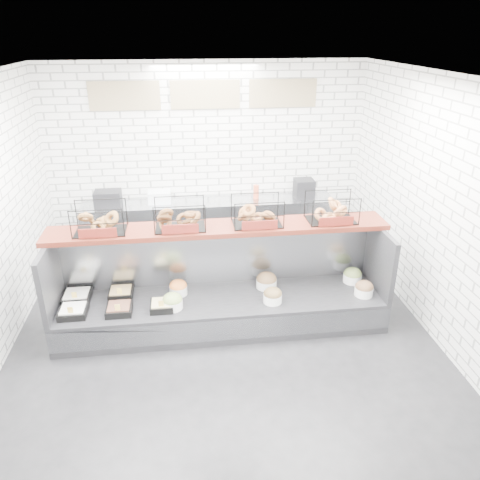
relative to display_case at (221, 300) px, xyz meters
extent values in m
plane|color=black|center=(0.01, -0.35, -0.32)|extent=(5.50, 5.50, 0.00)
cube|color=white|center=(0.01, 2.40, 1.18)|extent=(5.00, 0.02, 3.00)
cube|color=white|center=(2.51, -0.35, 1.18)|extent=(0.02, 5.50, 3.00)
cube|color=white|center=(0.01, -0.35, 2.68)|extent=(5.00, 5.50, 0.02)
cube|color=tan|center=(-1.19, 2.37, 2.18)|extent=(1.05, 0.03, 0.42)
cube|color=tan|center=(0.01, 2.37, 2.18)|extent=(1.05, 0.03, 0.42)
cube|color=tan|center=(1.21, 2.37, 2.18)|extent=(1.05, 0.03, 0.42)
cube|color=black|center=(0.01, -0.05, -0.12)|extent=(4.00, 0.90, 0.40)
cube|color=#93969B|center=(0.01, -0.48, -0.10)|extent=(4.00, 0.03, 0.28)
cube|color=#93969B|center=(0.01, 0.36, 0.48)|extent=(4.00, 0.08, 0.80)
cube|color=black|center=(-1.96, -0.05, 0.48)|extent=(0.06, 0.90, 0.80)
cube|color=black|center=(1.98, -0.05, 0.48)|extent=(0.06, 0.90, 0.80)
cube|color=black|center=(-1.73, -0.21, 0.12)|extent=(0.31, 0.31, 0.08)
cube|color=white|center=(-1.73, -0.21, 0.15)|extent=(0.27, 0.27, 0.04)
cube|color=#FFD458|center=(-1.73, -0.32, 0.21)|extent=(0.06, 0.01, 0.08)
cube|color=black|center=(-1.75, 0.12, 0.12)|extent=(0.33, 0.33, 0.08)
cube|color=white|center=(-1.75, 0.12, 0.15)|extent=(0.28, 0.28, 0.04)
cube|color=#FFD458|center=(-1.75, 0.01, 0.21)|extent=(0.06, 0.01, 0.08)
cube|color=black|center=(-1.21, -0.23, 0.12)|extent=(0.29, 0.29, 0.08)
cube|color=brown|center=(-1.21, -0.23, 0.15)|extent=(0.25, 0.25, 0.04)
cube|color=#FFD458|center=(-1.21, -0.34, 0.21)|extent=(0.06, 0.01, 0.08)
cube|color=black|center=(-1.23, 0.13, 0.12)|extent=(0.29, 0.29, 0.08)
cube|color=tan|center=(-1.23, 0.13, 0.15)|extent=(0.25, 0.25, 0.04)
cube|color=#FFD458|center=(-1.23, 0.03, 0.21)|extent=(0.06, 0.01, 0.08)
cube|color=black|center=(-0.72, -0.22, 0.12)|extent=(0.27, 0.27, 0.08)
cube|color=#D3C182|center=(-0.72, -0.22, 0.15)|extent=(0.23, 0.23, 0.04)
cube|color=#FFD458|center=(-0.72, -0.32, 0.21)|extent=(0.06, 0.01, 0.08)
cylinder|color=white|center=(-0.59, -0.22, 0.13)|extent=(0.24, 0.24, 0.11)
ellipsoid|color=olive|center=(-0.59, -0.22, 0.19)|extent=(0.23, 0.23, 0.16)
cylinder|color=white|center=(-0.52, 0.10, 0.13)|extent=(0.22, 0.22, 0.11)
ellipsoid|color=orange|center=(-0.52, 0.10, 0.19)|extent=(0.22, 0.22, 0.15)
cylinder|color=white|center=(0.61, -0.23, 0.13)|extent=(0.23, 0.23, 0.11)
ellipsoid|color=brown|center=(0.61, -0.23, 0.19)|extent=(0.22, 0.22, 0.16)
cylinder|color=white|center=(0.59, 0.13, 0.13)|extent=(0.26, 0.26, 0.11)
ellipsoid|color=brown|center=(0.59, 0.13, 0.19)|extent=(0.26, 0.26, 0.18)
cylinder|color=white|center=(1.76, -0.22, 0.13)|extent=(0.23, 0.23, 0.11)
ellipsoid|color=brown|center=(1.76, -0.22, 0.19)|extent=(0.22, 0.22, 0.16)
cylinder|color=white|center=(1.73, 0.13, 0.13)|extent=(0.24, 0.24, 0.11)
ellipsoid|color=olive|center=(1.73, 0.13, 0.19)|extent=(0.23, 0.23, 0.16)
cube|color=#40140D|center=(0.01, 0.17, 0.91)|extent=(4.10, 0.50, 0.06)
cube|color=black|center=(-1.37, 0.17, 1.11)|extent=(0.60, 0.38, 0.34)
cube|color=#5D1811|center=(-1.37, -0.03, 1.01)|extent=(0.42, 0.02, 0.11)
cube|color=black|center=(-0.45, 0.17, 1.11)|extent=(0.60, 0.38, 0.34)
cube|color=#5D1811|center=(-0.45, -0.03, 1.01)|extent=(0.42, 0.02, 0.11)
cube|color=black|center=(0.47, 0.17, 1.11)|extent=(0.60, 0.38, 0.34)
cube|color=#5D1811|center=(0.47, -0.03, 1.01)|extent=(0.42, 0.02, 0.11)
cube|color=black|center=(1.39, 0.17, 1.11)|extent=(0.60, 0.38, 0.34)
cube|color=#5D1811|center=(1.39, -0.03, 1.01)|extent=(0.42, 0.02, 0.11)
cube|color=#93969B|center=(0.01, 2.08, 0.13)|extent=(4.00, 0.60, 0.90)
cube|color=black|center=(-1.56, 2.05, 0.70)|extent=(0.40, 0.30, 0.24)
cube|color=silver|center=(-0.77, 2.12, 0.67)|extent=(0.35, 0.28, 0.18)
cylinder|color=#CB5332|center=(0.77, 2.11, 0.69)|extent=(0.09, 0.09, 0.22)
cube|color=black|center=(1.54, 2.06, 0.73)|extent=(0.30, 0.30, 0.30)
camera|label=1|loc=(-0.39, -4.98, 3.11)|focal=35.00mm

